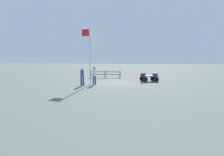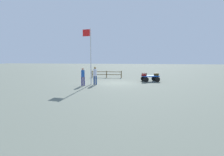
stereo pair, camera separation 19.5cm
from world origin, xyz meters
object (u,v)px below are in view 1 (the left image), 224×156
object	(u,v)px
suitcase_navy	(143,74)
suitcase_dark	(155,74)
luggage_cart	(149,77)
suitcase_grey	(143,75)
worker_lead	(94,74)
worker_trailing	(82,75)
flagpole	(89,52)

from	to	relation	value
suitcase_navy	suitcase_dark	xyz separation A→B (m)	(-1.33, 0.25, 0.00)
luggage_cart	suitcase_grey	size ratio (longest dim) A/B	4.00
luggage_cart	worker_lead	bearing A→B (deg)	30.50
worker_trailing	flagpole	distance (m)	2.46
suitcase_grey	flagpole	world-z (taller)	flagpole
luggage_cart	suitcase_dark	bearing A→B (deg)	-169.95
suitcase_navy	worker_trailing	xyz separation A→B (m)	(5.82, 4.43, 0.19)
suitcase_grey	worker_lead	xyz separation A→B (m)	(4.79, 2.70, 0.25)
suitcase_dark	worker_lead	world-z (taller)	worker_lead
luggage_cart	worker_trailing	distance (m)	7.64
worker_trailing	suitcase_navy	bearing A→B (deg)	-142.72
worker_lead	worker_trailing	distance (m)	1.28
suitcase_grey	suitcase_dark	bearing A→B (deg)	-154.68
suitcase_grey	worker_lead	world-z (taller)	worker_lead
luggage_cart	flagpole	world-z (taller)	flagpole
worker_trailing	suitcase_dark	bearing A→B (deg)	-149.69
luggage_cart	suitcase_dark	distance (m)	0.77
luggage_cart	suitcase_dark	xyz separation A→B (m)	(-0.69, -0.12, 0.33)
suitcase_dark	worker_trailing	xyz separation A→B (m)	(7.15, 4.18, 0.19)
suitcase_navy	flagpole	distance (m)	6.86
suitcase_grey	worker_trailing	xyz separation A→B (m)	(5.77, 3.53, 0.20)
suitcase_dark	flagpole	xyz separation A→B (m)	(6.70, 3.26, 2.42)
worker_lead	worker_trailing	size ratio (longest dim) A/B	1.04
suitcase_grey	worker_lead	distance (m)	5.50
luggage_cart	flagpole	distance (m)	7.32
suitcase_navy	suitcase_grey	size ratio (longest dim) A/B	1.11
luggage_cart	flagpole	size ratio (longest dim) A/B	0.38
worker_lead	flagpole	size ratio (longest dim) A/B	0.32
luggage_cart	suitcase_grey	xyz separation A→B (m)	(0.69, 0.53, 0.32)
luggage_cart	worker_lead	distance (m)	6.39
worker_lead	flagpole	bearing A→B (deg)	-9.42
suitcase_navy	suitcase_dark	bearing A→B (deg)	169.18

